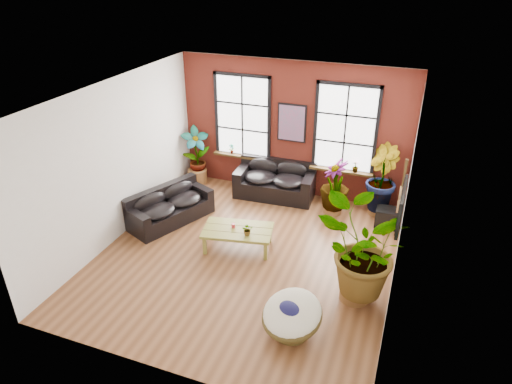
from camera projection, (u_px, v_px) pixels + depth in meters
room at (248, 180)px, 9.05m from camera, size 6.04×6.54×3.54m
sofa_back at (276, 180)px, 12.03m from camera, size 2.10×1.11×0.94m
sofa_left at (169, 207)px, 10.90m from camera, size 1.60×2.22×0.81m
coffee_table at (238, 231)px, 9.83m from camera, size 1.62×1.12×0.57m
papasan_chair at (292, 315)px, 7.57m from camera, size 1.35×1.35×0.77m
poster at (292, 123)px, 11.48m from camera, size 0.74×0.06×0.98m
tv_wall_unit at (401, 203)px, 8.61m from camera, size 0.13×1.86×1.20m
media_box at (387, 217)px, 10.73m from camera, size 0.54×0.45×0.44m
pot_back_left at (198, 176)px, 12.82m from camera, size 0.58×0.58×0.38m
pot_back_right at (378, 207)px, 11.28m from camera, size 0.59×0.59×0.34m
pot_right_wall at (355, 289)px, 8.45m from camera, size 0.57×0.57×0.41m
pot_mid at (333, 206)px, 11.32m from camera, size 0.58×0.58×0.32m
floor_plant_back_left at (196, 153)px, 12.53m from camera, size 0.92×0.89×1.46m
floor_plant_back_right at (380, 178)px, 10.94m from camera, size 1.01×1.10×1.62m
floor_plant_right_wall at (360, 253)px, 8.04m from camera, size 1.78×1.60×1.77m
floor_plant_mid at (335, 185)px, 11.03m from camera, size 0.94×0.94×1.26m
table_plant at (248, 230)px, 9.54m from camera, size 0.29×0.27×0.26m
sill_plant_left at (232, 149)px, 12.37m from camera, size 0.17×0.17×0.27m
sill_plant_right at (355, 167)px, 11.33m from camera, size 0.19×0.19×0.27m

